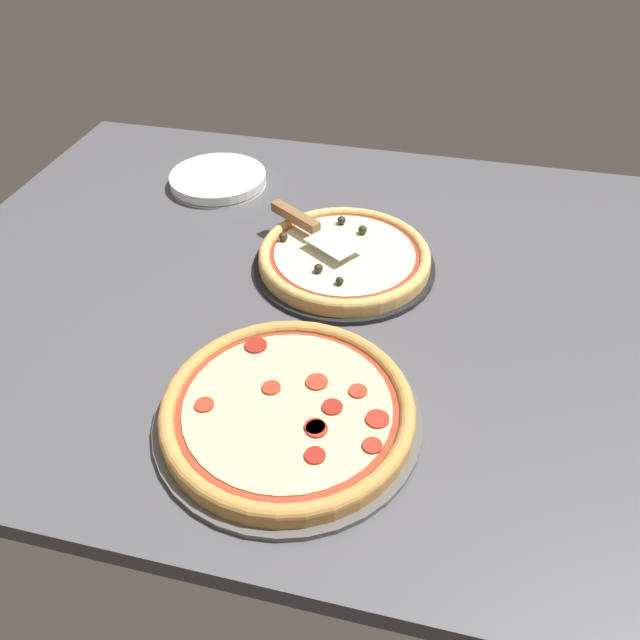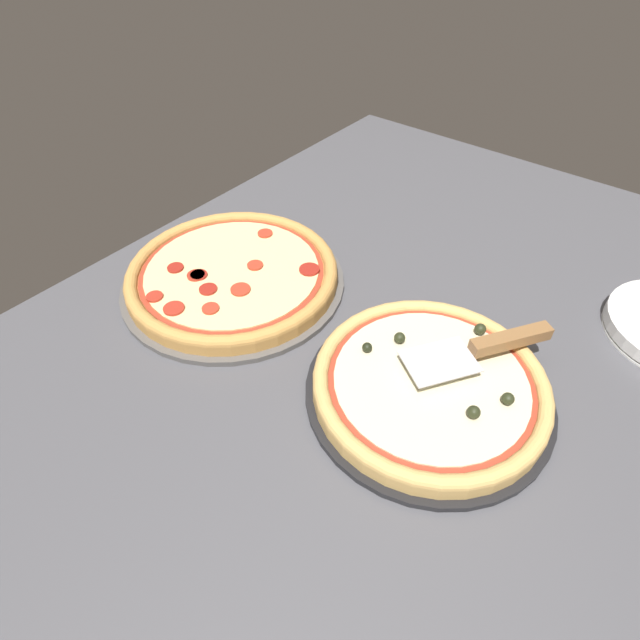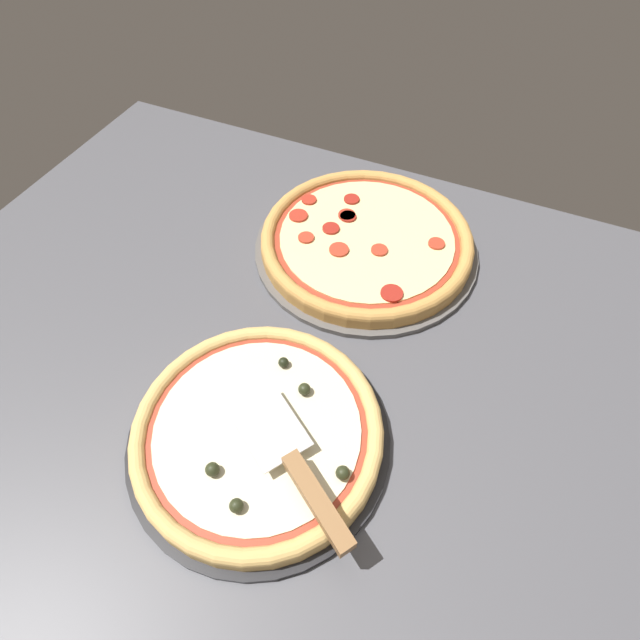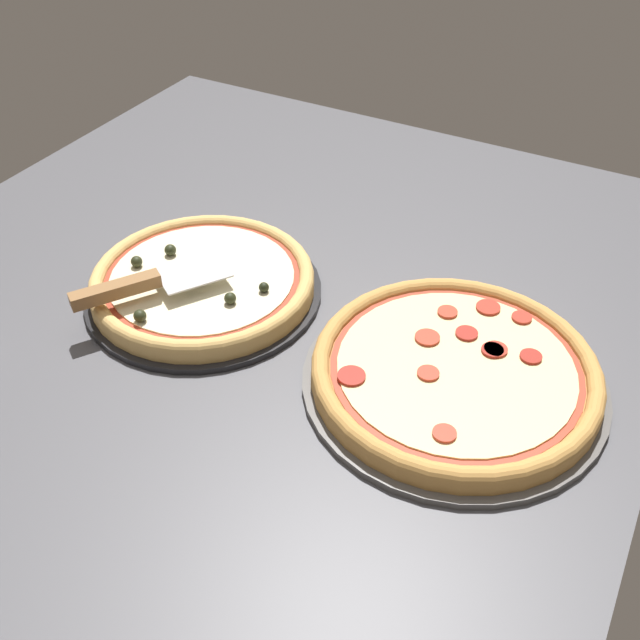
# 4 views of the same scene
# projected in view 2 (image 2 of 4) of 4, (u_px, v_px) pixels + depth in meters

# --- Properties ---
(ground_plane) EXTENTS (1.50, 1.19, 0.04)m
(ground_plane) POSITION_uv_depth(u_px,v_px,m) (410.00, 359.00, 0.80)
(ground_plane) COLOR #4C4C51
(pizza_pan_front) EXTENTS (0.36, 0.36, 0.01)m
(pizza_pan_front) POSITION_uv_depth(u_px,v_px,m) (428.00, 392.00, 0.72)
(pizza_pan_front) COLOR black
(pizza_pan_front) RESTS_ON ground_plane
(pizza_front) EXTENTS (0.34, 0.34, 0.04)m
(pizza_front) POSITION_uv_depth(u_px,v_px,m) (430.00, 383.00, 0.71)
(pizza_front) COLOR #DBAD60
(pizza_front) RESTS_ON pizza_pan_front
(pizza_pan_back) EXTENTS (0.40, 0.40, 0.01)m
(pizza_pan_back) POSITION_uv_depth(u_px,v_px,m) (234.00, 282.00, 0.91)
(pizza_pan_back) COLOR #565451
(pizza_pan_back) RESTS_ON ground_plane
(pizza_back) EXTENTS (0.38, 0.38, 0.03)m
(pizza_back) POSITION_uv_depth(u_px,v_px,m) (233.00, 273.00, 0.89)
(pizza_back) COLOR #C68E47
(pizza_back) RESTS_ON pizza_pan_back
(serving_spatula) EXTENTS (0.21, 0.16, 0.02)m
(serving_spatula) POSITION_uv_depth(u_px,v_px,m) (495.00, 344.00, 0.72)
(serving_spatula) COLOR silver
(serving_spatula) RESTS_ON pizza_front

